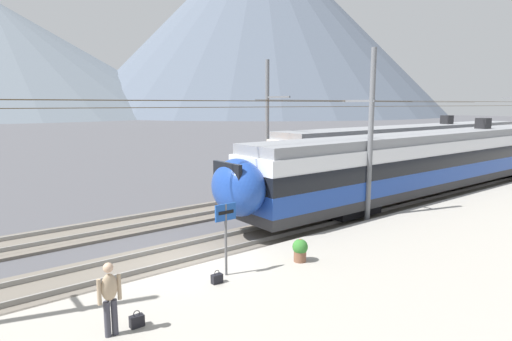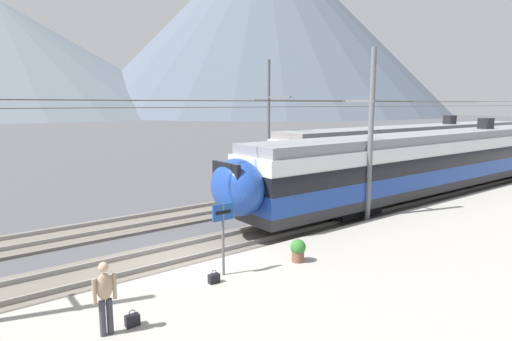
# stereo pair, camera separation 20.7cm
# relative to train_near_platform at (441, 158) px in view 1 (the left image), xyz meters

# --- Properties ---
(ground_plane) EXTENTS (400.00, 400.00, 0.00)m
(ground_plane) POSITION_rel_train_near_platform_xyz_m (-17.84, -0.95, -2.23)
(ground_plane) COLOR #4C4C51
(platform_slab) EXTENTS (120.00, 8.27, 0.39)m
(platform_slab) POSITION_rel_train_near_platform_xyz_m (-17.84, -5.95, -2.03)
(platform_slab) COLOR #A39E93
(platform_slab) RESTS_ON ground
(track_near) EXTENTS (120.00, 3.00, 0.28)m
(track_near) POSITION_rel_train_near_platform_xyz_m (-17.84, -0.00, -2.16)
(track_near) COLOR #6B6359
(track_near) RESTS_ON ground
(track_far) EXTENTS (120.00, 3.00, 0.28)m
(track_far) POSITION_rel_train_near_platform_xyz_m (-17.84, 4.98, -2.16)
(track_far) COLOR #6B6359
(track_far) RESTS_ON ground
(train_near_platform) EXTENTS (31.59, 2.91, 4.27)m
(train_near_platform) POSITION_rel_train_near_platform_xyz_m (0.00, 0.00, 0.00)
(train_near_platform) COLOR #2D2D30
(train_near_platform) RESTS_ON track_near
(train_far_track) EXTENTS (29.20, 3.00, 4.27)m
(train_far_track) POSITION_rel_train_near_platform_xyz_m (4.96, 4.98, -0.00)
(train_far_track) COLOR #2D2D30
(train_far_track) RESTS_ON track_far
(catenary_mast_mid) EXTENTS (44.47, 1.78, 7.89)m
(catenary_mast_mid) POSITION_rel_train_near_platform_xyz_m (-8.88, -1.38, 1.84)
(catenary_mast_mid) COLOR slate
(catenary_mast_mid) RESTS_ON ground
(catenary_mast_far_side) EXTENTS (44.47, 2.15, 8.09)m
(catenary_mast_far_side) POSITION_rel_train_near_platform_xyz_m (-7.98, 6.70, 1.97)
(catenary_mast_far_side) COLOR slate
(catenary_mast_far_side) RESTS_ON ground
(platform_sign) EXTENTS (0.70, 0.08, 2.19)m
(platform_sign) POSITION_rel_train_near_platform_xyz_m (-17.67, -3.07, -0.23)
(platform_sign) COLOR #59595B
(platform_sign) RESTS_ON platform_slab
(passenger_walking) EXTENTS (0.53, 0.22, 1.69)m
(passenger_walking) POSITION_rel_train_near_platform_xyz_m (-21.56, -4.31, -0.89)
(passenger_walking) COLOR #383842
(passenger_walking) RESTS_ON platform_slab
(handbag_beside_passenger) EXTENTS (0.32, 0.18, 0.40)m
(handbag_beside_passenger) POSITION_rel_train_near_platform_xyz_m (-20.97, -4.30, -1.70)
(handbag_beside_passenger) COLOR black
(handbag_beside_passenger) RESTS_ON platform_slab
(handbag_near_sign) EXTENTS (0.32, 0.18, 0.39)m
(handbag_near_sign) POSITION_rel_train_near_platform_xyz_m (-18.20, -3.39, -1.70)
(handbag_near_sign) COLOR black
(handbag_near_sign) RESTS_ON platform_slab
(potted_plant_platform_edge) EXTENTS (0.51, 0.51, 0.75)m
(potted_plant_platform_edge) POSITION_rel_train_near_platform_xyz_m (-15.14, -3.62, -1.42)
(potted_plant_platform_edge) COLOR brown
(potted_plant_platform_edge) RESTS_ON platform_slab
(mountain_right_ridge) EXTENTS (184.92, 184.92, 93.36)m
(mountain_right_ridge) POSITION_rel_train_near_platform_xyz_m (117.01, 165.51, 44.45)
(mountain_right_ridge) COLOR #515B6B
(mountain_right_ridge) RESTS_ON ground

